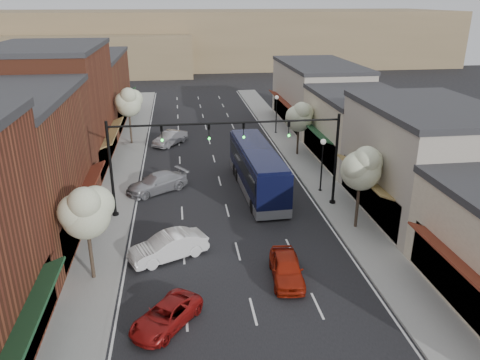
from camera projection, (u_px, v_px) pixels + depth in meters
name	position (u px, v px, depth m)	size (l,w,h in m)	color
ground	(242.00, 269.00, 26.98)	(160.00, 160.00, 0.00)	black
sidewalk_left	(124.00, 167.00, 43.00)	(2.80, 73.00, 0.15)	gray
sidewalk_right	(302.00, 159.00, 45.09)	(2.80, 73.00, 0.15)	gray
curb_left	(140.00, 166.00, 43.17)	(0.25, 73.00, 0.17)	gray
curb_right	(288.00, 160.00, 44.91)	(0.25, 73.00, 0.17)	gray
bldg_left_midnear	(3.00, 169.00, 29.07)	(10.14, 14.10, 9.40)	brown
bldg_left_midfar	(54.00, 108.00, 41.73)	(10.14, 14.10, 10.90)	brown
bldg_left_far	(86.00, 90.00, 56.96)	(10.14, 18.10, 8.40)	brown
bldg_right_midnear	(424.00, 161.00, 32.82)	(9.14, 12.10, 7.90)	#A69C8E
bldg_right_midfar	(359.00, 128.00, 44.16)	(9.14, 12.10, 6.40)	beige
bldg_right_far	(317.00, 94.00, 56.92)	(9.14, 16.10, 7.40)	#A69C8E
hill_far	(189.00, 38.00, 107.93)	(120.00, 30.00, 12.00)	#7A6647
hill_near	(67.00, 54.00, 94.46)	(50.00, 20.00, 8.00)	#7A6647
signal_mast_right	(305.00, 147.00, 33.39)	(8.22, 0.46, 7.00)	black
signal_mast_left	(145.00, 154.00, 32.00)	(8.22, 0.46, 7.00)	black
tree_right_near	(362.00, 167.00, 30.05)	(2.85, 2.65, 5.95)	#47382B
tree_right_far	(299.00, 116.00, 44.99)	(2.85, 2.65, 5.43)	#47382B
tree_left_near	(86.00, 211.00, 24.37)	(2.85, 2.65, 5.69)	#47382B
tree_left_far	(129.00, 102.00, 48.25)	(2.85, 2.65, 6.13)	#47382B
lamp_post_near	(322.00, 157.00, 36.56)	(0.44, 0.44, 4.44)	black
lamp_post_far	(276.00, 108.00, 52.72)	(0.44, 0.44, 4.44)	black
coach_bus	(257.00, 169.00, 37.30)	(3.03, 11.90, 3.61)	black
red_hatchback	(287.00, 268.00, 25.71)	(1.67, 4.16, 1.42)	maroon
parked_car_a	(166.00, 316.00, 22.09)	(1.85, 4.00, 1.11)	maroon
parked_car_b	(168.00, 246.00, 27.82)	(1.64, 4.70, 1.55)	white
parked_car_c	(157.00, 183.00, 37.50)	(2.08, 5.13, 1.49)	#ABABB0
parked_car_e	(170.00, 138.00, 49.52)	(1.55, 4.43, 1.46)	gray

